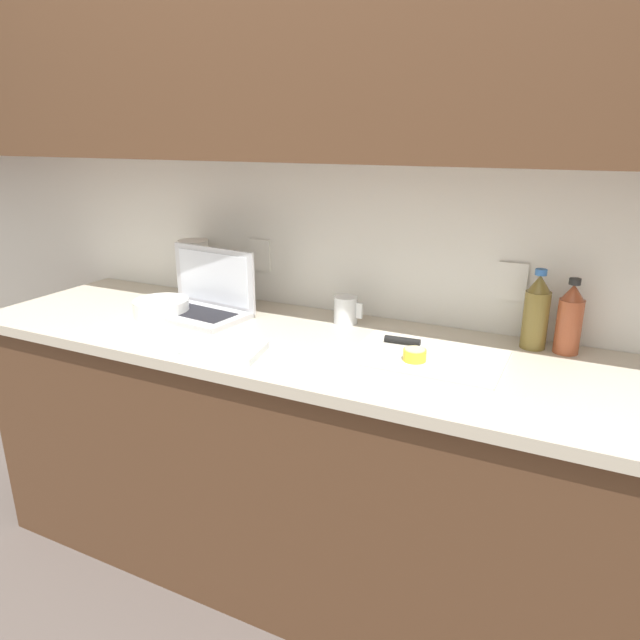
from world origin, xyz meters
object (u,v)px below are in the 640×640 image
at_px(cutting_board, 427,357).
at_px(bottle_green_soda, 536,313).
at_px(bowl_white, 161,308).
at_px(laptop, 203,299).
at_px(lemon_half_cut, 415,355).
at_px(paper_towel_roll, 195,269).
at_px(bottle_oil_tall, 570,320).
at_px(knife, 413,343).
at_px(measuring_cup, 346,310).

relative_size(cutting_board, bottle_green_soda, 1.77).
bearing_deg(cutting_board, bowl_white, -178.54).
relative_size(laptop, bottle_green_soda, 1.60).
bearing_deg(lemon_half_cut, cutting_board, 67.56).
bearing_deg(bowl_white, paper_towel_roll, 98.87).
bearing_deg(paper_towel_roll, bottle_oil_tall, -0.07).
xyz_separation_m(cutting_board, knife, (-0.06, 0.06, 0.01)).
distance_m(knife, bottle_green_soda, 0.38).
distance_m(bottle_oil_tall, bowl_white, 1.35).
xyz_separation_m(lemon_half_cut, measuring_cup, (-0.32, 0.24, 0.02)).
bearing_deg(lemon_half_cut, knife, 108.79).
relative_size(laptop, bowl_white, 2.01).
distance_m(cutting_board, bottle_oil_tall, 0.43).
height_order(laptop, lemon_half_cut, laptop).
bearing_deg(bottle_oil_tall, knife, -158.63).
distance_m(lemon_half_cut, paper_towel_roll, 1.03).
bearing_deg(measuring_cup, laptop, -165.11).
distance_m(knife, bowl_white, 0.91).
relative_size(bottle_oil_tall, bowl_white, 1.17).
distance_m(laptop, lemon_half_cut, 0.83).
xyz_separation_m(measuring_cup, paper_towel_roll, (-0.67, 0.04, 0.07)).
height_order(bottle_oil_tall, measuring_cup, bottle_oil_tall).
bearing_deg(bottle_green_soda, bottle_oil_tall, 0.00).
relative_size(lemon_half_cut, measuring_cup, 0.65).
bearing_deg(measuring_cup, bottle_oil_tall, 2.92).
relative_size(knife, bottle_oil_tall, 1.21).
height_order(knife, bottle_green_soda, bottle_green_soda).
relative_size(laptop, bottle_oil_tall, 1.72).
distance_m(bottle_green_soda, measuring_cup, 0.61).
bearing_deg(laptop, paper_towel_roll, 140.86).
bearing_deg(bottle_green_soda, measuring_cup, -176.63).
height_order(lemon_half_cut, bowl_white, bowl_white).
xyz_separation_m(knife, lemon_half_cut, (0.04, -0.11, 0.01)).
distance_m(laptop, knife, 0.78).
relative_size(cutting_board, bowl_white, 2.23).
relative_size(lemon_half_cut, paper_towel_roll, 0.29).
bearing_deg(bowl_white, laptop, 33.12).
xyz_separation_m(bowl_white, paper_towel_roll, (-0.04, 0.25, 0.08)).
relative_size(laptop, measuring_cup, 3.86).
xyz_separation_m(knife, bowl_white, (-0.91, -0.09, 0.01)).
bearing_deg(bottle_oil_tall, laptop, -171.99).
distance_m(bottle_oil_tall, paper_towel_roll, 1.36).
xyz_separation_m(cutting_board, measuring_cup, (-0.34, 0.19, 0.04)).
relative_size(laptop, paper_towel_roll, 1.70).
relative_size(cutting_board, measuring_cup, 4.28).
height_order(laptop, bottle_green_soda, bottle_green_soda).
relative_size(laptop, knife, 1.42).
bearing_deg(paper_towel_roll, knife, -9.93).
bearing_deg(bowl_white, knife, 5.46).
xyz_separation_m(knife, bottle_green_soda, (0.33, 0.16, 0.10)).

